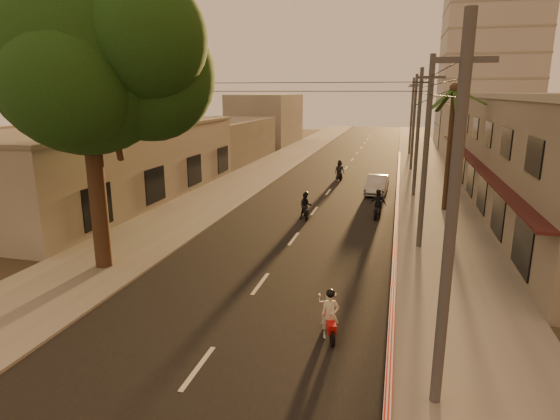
% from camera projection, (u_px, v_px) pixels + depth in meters
% --- Properties ---
extents(ground, '(160.00, 160.00, 0.00)m').
position_uv_depth(ground, '(244.00, 306.00, 16.60)').
color(ground, '#383023').
rests_on(ground, ground).
extents(road, '(10.00, 140.00, 0.02)m').
position_uv_depth(road, '(328.00, 192.00, 35.38)').
color(road, black).
rests_on(road, ground).
extents(sidewalk_right, '(5.00, 140.00, 0.12)m').
position_uv_depth(sidewalk_right, '(432.00, 197.00, 33.58)').
color(sidewalk_right, slate).
rests_on(sidewalk_right, ground).
extents(sidewalk_left, '(5.00, 140.00, 0.12)m').
position_uv_depth(sidewalk_left, '(235.00, 187.00, 37.16)').
color(sidewalk_left, slate).
rests_on(sidewalk_left, ground).
extents(curb_stripe, '(0.20, 60.00, 0.20)m').
position_uv_depth(curb_stripe, '(397.00, 211.00, 29.45)').
color(curb_stripe, red).
rests_on(curb_stripe, ground).
extents(shophouse_row, '(8.80, 34.20, 7.30)m').
position_uv_depth(shophouse_row, '(546.00, 153.00, 29.28)').
color(shophouse_row, gray).
rests_on(shophouse_row, ground).
extents(left_building, '(8.20, 24.20, 5.20)m').
position_uv_depth(left_building, '(116.00, 163.00, 32.45)').
color(left_building, '#9D988E').
rests_on(left_building, ground).
extents(distant_tower, '(12.10, 12.10, 28.00)m').
position_uv_depth(distant_tower, '(491.00, 40.00, 61.95)').
color(distant_tower, '#B7B5B2').
rests_on(distant_tower, ground).
extents(broadleaf_tree, '(9.60, 8.70, 12.10)m').
position_uv_depth(broadleaf_tree, '(96.00, 63.00, 18.11)').
color(broadleaf_tree, black).
rests_on(broadleaf_tree, ground).
extents(palm_tree, '(5.00, 5.00, 8.20)m').
position_uv_depth(palm_tree, '(454.00, 96.00, 27.96)').
color(palm_tree, black).
rests_on(palm_tree, ground).
extents(utility_poles, '(1.20, 48.26, 9.00)m').
position_uv_depth(utility_poles, '(420.00, 104.00, 32.30)').
color(utility_poles, '#38383A').
rests_on(utility_poles, ground).
extents(filler_right, '(8.00, 14.00, 6.00)m').
position_uv_depth(filler_right, '(479.00, 130.00, 54.79)').
color(filler_right, '#9D988E').
rests_on(filler_right, ground).
extents(filler_left_near, '(8.00, 14.00, 4.40)m').
position_uv_depth(filler_left_near, '(221.00, 140.00, 51.34)').
color(filler_left_near, '#9D988E').
rests_on(filler_left_near, ground).
extents(filler_left_far, '(8.00, 14.00, 7.00)m').
position_uv_depth(filler_left_far, '(266.00, 119.00, 67.94)').
color(filler_left_far, '#9D988E').
rests_on(filler_left_far, ground).
extents(scooter_red, '(0.85, 1.59, 1.61)m').
position_uv_depth(scooter_red, '(330.00, 316.00, 14.29)').
color(scooter_red, black).
rests_on(scooter_red, ground).
extents(scooter_mid_a, '(1.08, 1.66, 1.66)m').
position_uv_depth(scooter_mid_a, '(306.00, 206.00, 27.80)').
color(scooter_mid_a, black).
rests_on(scooter_mid_a, ground).
extents(scooter_mid_b, '(1.10, 1.81, 1.79)m').
position_uv_depth(scooter_mid_b, '(378.00, 205.00, 27.93)').
color(scooter_mid_b, black).
rests_on(scooter_mid_b, ground).
extents(scooter_far_a, '(1.11, 1.72, 1.74)m').
position_uv_depth(scooter_far_a, '(339.00, 171.00, 40.11)').
color(scooter_far_a, black).
rests_on(scooter_far_a, ground).
extents(parked_car, '(1.90, 4.30, 1.36)m').
position_uv_depth(parked_car, '(377.00, 185.00, 34.69)').
color(parked_car, '#A3A5AC').
rests_on(parked_car, ground).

